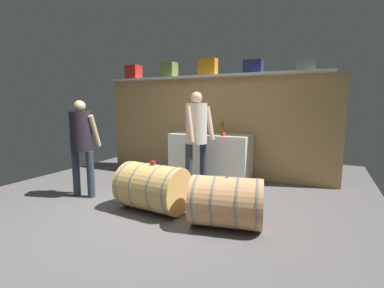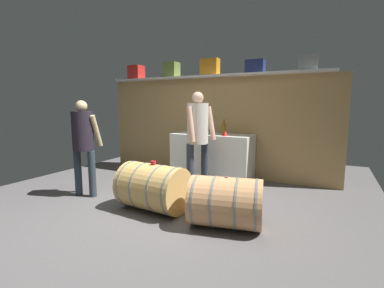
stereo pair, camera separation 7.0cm
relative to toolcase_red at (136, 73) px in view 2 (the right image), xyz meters
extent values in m
cube|color=#565353|center=(1.82, -1.74, -2.19)|extent=(6.13, 8.24, 0.02)
cube|color=tan|center=(1.82, 0.15, -1.18)|extent=(4.93, 0.10, 2.00)
cube|color=silver|center=(1.82, 0.00, -0.17)|extent=(4.54, 0.40, 0.03)
cube|color=red|center=(0.00, 0.00, 0.00)|extent=(0.31, 0.27, 0.30)
cube|color=olive|center=(0.92, 0.00, 0.00)|extent=(0.31, 0.26, 0.31)
cube|color=orange|center=(1.81, 0.00, 0.01)|extent=(0.36, 0.20, 0.33)
cube|color=navy|center=(2.71, 0.00, -0.03)|extent=(0.34, 0.30, 0.24)
cube|color=gray|center=(3.61, 0.00, -0.03)|extent=(0.32, 0.28, 0.25)
cube|color=white|center=(1.98, -0.24, -1.73)|extent=(1.54, 0.65, 0.90)
cylinder|color=brown|center=(2.24, -0.31, -1.19)|extent=(0.08, 0.08, 0.19)
sphere|color=brown|center=(2.24, -0.31, -1.08)|extent=(0.07, 0.07, 0.07)
cylinder|color=brown|center=(2.24, -0.31, -1.03)|extent=(0.03, 0.03, 0.09)
cylinder|color=black|center=(1.99, -0.33, -1.19)|extent=(0.08, 0.08, 0.20)
sphere|color=black|center=(1.99, -0.33, -1.08)|extent=(0.07, 0.07, 0.07)
cylinder|color=black|center=(1.99, -0.33, -1.02)|extent=(0.03, 0.03, 0.08)
cylinder|color=white|center=(1.61, -0.09, -1.28)|extent=(0.07, 0.07, 0.00)
cylinder|color=white|center=(1.61, -0.09, -1.24)|extent=(0.01, 0.01, 0.07)
sphere|color=white|center=(1.61, -0.09, -1.18)|extent=(0.08, 0.08, 0.08)
sphere|color=maroon|center=(1.61, -0.09, -1.19)|extent=(0.05, 0.05, 0.05)
cone|color=red|center=(2.31, -0.44, -1.24)|extent=(0.11, 0.11, 0.10)
cylinder|color=tan|center=(1.86, -2.09, -1.86)|extent=(0.96, 0.71, 0.64)
cylinder|color=gray|center=(1.48, -2.06, -1.86)|extent=(0.08, 0.65, 0.65)
cylinder|color=gray|center=(1.71, -2.08, -1.86)|extent=(0.08, 0.65, 0.65)
cylinder|color=gray|center=(2.00, -2.10, -1.86)|extent=(0.08, 0.65, 0.65)
cylinder|color=gray|center=(2.24, -2.12, -1.86)|extent=(0.08, 0.65, 0.65)
cylinder|color=#864F4C|center=(1.86, -2.09, -1.53)|extent=(0.04, 0.04, 0.01)
cylinder|color=tan|center=(2.95, -2.15, -1.88)|extent=(0.95, 0.76, 0.60)
cylinder|color=slate|center=(2.60, -2.23, -1.88)|extent=(0.15, 0.61, 0.61)
cylinder|color=slate|center=(2.82, -2.18, -1.88)|extent=(0.15, 0.61, 0.61)
cylinder|color=slate|center=(3.08, -2.13, -1.88)|extent=(0.15, 0.61, 0.61)
cylinder|color=slate|center=(3.30, -2.08, -1.88)|extent=(0.15, 0.61, 0.61)
cylinder|color=#964B52|center=(2.95, -2.15, -1.57)|extent=(0.04, 0.04, 0.01)
cylinder|color=red|center=(1.87, -2.09, -1.51)|extent=(0.07, 0.07, 0.05)
cylinder|color=#2A313E|center=(1.95, -1.14, -1.78)|extent=(0.12, 0.12, 0.81)
cylinder|color=#2A313E|center=(2.10, -0.88, -1.78)|extent=(0.12, 0.12, 0.81)
cylinder|color=beige|center=(2.02, -1.01, -1.03)|extent=(0.35, 0.35, 0.67)
sphere|color=tan|center=(2.02, -1.01, -0.61)|extent=(0.19, 0.19, 0.19)
cylinder|color=tan|center=(2.01, -1.23, -1.03)|extent=(0.21, 0.17, 0.57)
cylinder|color=tan|center=(2.21, -0.88, -1.03)|extent=(0.24, 0.19, 0.57)
cylinder|color=#29343E|center=(0.67, -2.06, -1.81)|extent=(0.11, 0.11, 0.74)
cylinder|color=#29343E|center=(0.40, -2.09, -1.81)|extent=(0.11, 0.11, 0.74)
cylinder|color=black|center=(0.53, -2.08, -1.13)|extent=(0.32, 0.32, 0.61)
sphere|color=tan|center=(0.53, -2.08, -0.75)|extent=(0.18, 0.18, 0.18)
cylinder|color=tan|center=(0.70, -1.96, -1.13)|extent=(0.11, 0.25, 0.51)
cylinder|color=tan|center=(0.34, -2.01, -1.13)|extent=(0.10, 0.20, 0.52)
camera|label=1|loc=(3.94, -5.19, -0.73)|focal=25.80mm
camera|label=2|loc=(4.00, -5.16, -0.73)|focal=25.80mm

